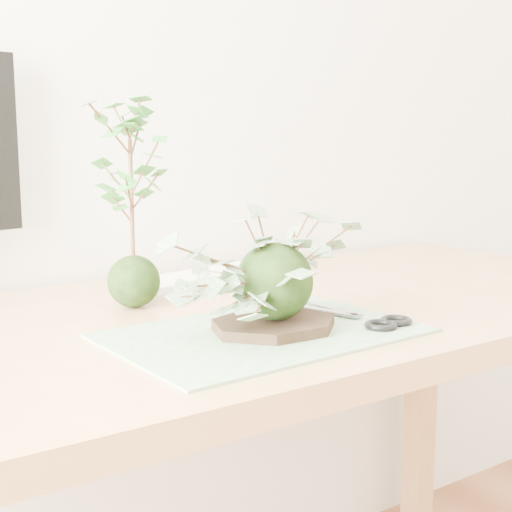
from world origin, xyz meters
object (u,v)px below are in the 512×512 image
object	(u,v)px
keyboard	(222,275)
maple_kokedama	(130,153)
desk	(248,359)
ivy_kokedama	(275,245)

from	to	relation	value
keyboard	maple_kokedama	bearing A→B (deg)	-163.72
desk	ivy_kokedama	size ratio (longest dim) A/B	5.14
ivy_kokedama	maple_kokedama	bearing A→B (deg)	110.49
ivy_kokedama	keyboard	distance (m)	0.43
desk	ivy_kokedama	distance (m)	0.27
desk	keyboard	world-z (taller)	keyboard
desk	ivy_kokedama	xyz separation A→B (m)	(-0.06, -0.15, 0.21)
ivy_kokedama	keyboard	size ratio (longest dim) A/B	0.70
desk	ivy_kokedama	bearing A→B (deg)	-110.36
ivy_kokedama	keyboard	bearing A→B (deg)	68.54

